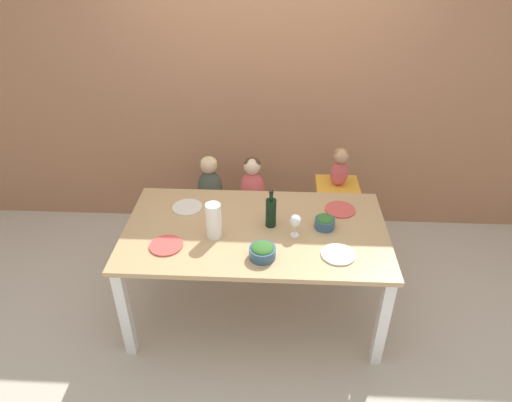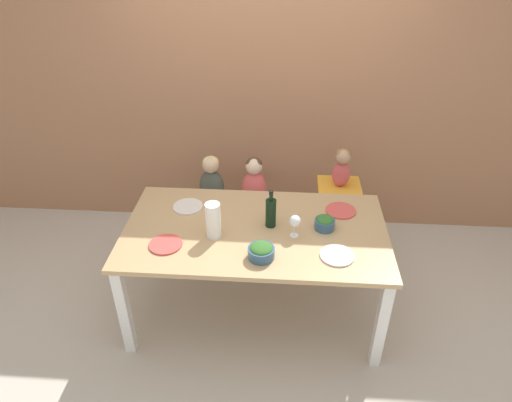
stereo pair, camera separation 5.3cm
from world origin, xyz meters
TOP-DOWN VIEW (x-y plane):
  - ground_plane at (0.00, 0.00)m, footprint 14.00×14.00m
  - wall_back at (0.00, 1.28)m, footprint 10.00×0.06m
  - dining_table at (0.00, 0.00)m, footprint 1.82×1.00m
  - chair_far_left at (-0.43, 0.77)m, footprint 0.42×0.41m
  - chair_far_center at (-0.07, 0.77)m, footprint 0.42×0.41m
  - chair_right_highchair at (0.65, 0.77)m, footprint 0.36×0.35m
  - person_child_left at (-0.43, 0.77)m, footprint 0.21×0.16m
  - person_child_center at (-0.07, 0.77)m, footprint 0.21×0.16m
  - person_baby_right at (0.65, 0.77)m, footprint 0.15×0.13m
  - wine_bottle at (0.10, 0.05)m, footprint 0.07×0.07m
  - paper_towel_roll at (-0.27, -0.10)m, footprint 0.10×0.10m
  - wine_glass_near at (0.27, -0.06)m, footprint 0.08×0.08m
  - salad_bowl_large at (0.06, -0.30)m, footprint 0.17×0.17m
  - salad_bowl_small at (0.48, 0.04)m, footprint 0.14×0.14m
  - dinner_plate_front_left at (-0.58, -0.22)m, footprint 0.22×0.22m
  - dinner_plate_back_left at (-0.52, 0.23)m, footprint 0.22×0.22m
  - dinner_plate_back_right at (0.61, 0.26)m, footprint 0.22×0.22m
  - dinner_plate_front_right at (0.54, -0.26)m, footprint 0.22×0.22m

SIDE VIEW (x-z plane):
  - ground_plane at x=0.00m, z-range 0.00..0.00m
  - chair_far_left at x=-0.43m, z-range 0.16..0.64m
  - chair_far_center at x=-0.07m, z-range 0.16..0.64m
  - chair_right_highchair at x=0.65m, z-range 0.20..0.89m
  - dining_table at x=0.00m, z-range 0.30..1.08m
  - person_child_left at x=-0.43m, z-range 0.48..0.93m
  - person_child_center at x=-0.07m, z-range 0.48..0.93m
  - dinner_plate_front_left at x=-0.58m, z-range 0.78..0.79m
  - dinner_plate_back_left at x=-0.52m, z-range 0.78..0.79m
  - dinner_plate_back_right at x=0.61m, z-range 0.78..0.79m
  - dinner_plate_front_right at x=0.54m, z-range 0.78..0.79m
  - salad_bowl_large at x=0.06m, z-range 0.78..0.87m
  - salad_bowl_small at x=0.48m, z-range 0.78..0.87m
  - person_baby_right at x=0.65m, z-range 0.72..1.05m
  - wine_bottle at x=0.10m, z-range 0.75..1.03m
  - wine_glass_near at x=0.27m, z-range 0.81..0.97m
  - paper_towel_roll at x=-0.27m, z-range 0.78..1.03m
  - wall_back at x=0.00m, z-range 0.00..2.70m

